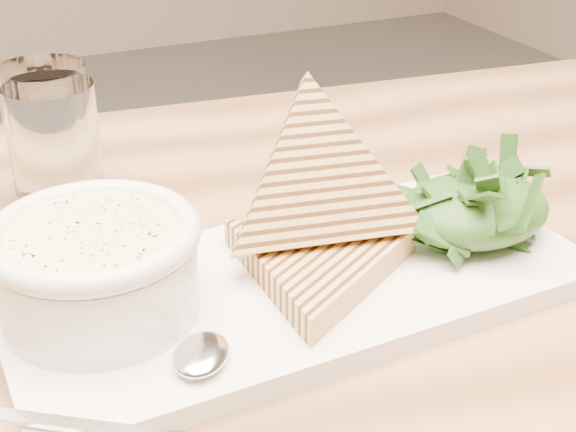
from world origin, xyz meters
name	(u,v)px	position (x,y,z in m)	size (l,w,h in m)	color
table_top	(142,410)	(0.04, -0.22, 0.76)	(1.32, 0.88, 0.04)	#9B6E4A
table_leg_br	(498,329)	(0.64, 0.16, 0.37)	(0.06, 0.06, 0.74)	#9B6E4A
platter	(300,285)	(0.16, -0.18, 0.78)	(0.38, 0.17, 0.02)	white
soup_bowl	(99,278)	(0.03, -0.17, 0.82)	(0.12, 0.12, 0.05)	white
soup	(93,236)	(0.03, -0.17, 0.84)	(0.10, 0.10, 0.01)	#E5D689
bowl_rim	(93,233)	(0.03, -0.17, 0.85)	(0.13, 0.13, 0.01)	white
sandwich_flat	(317,264)	(0.17, -0.19, 0.80)	(0.15, 0.15, 0.02)	tan
sandwich_lean	(322,187)	(0.18, -0.16, 0.84)	(0.15, 0.15, 0.08)	tan
salad_base	(474,209)	(0.29, -0.18, 0.81)	(0.11, 0.09, 0.04)	#1A3713
arugula_pile	(475,202)	(0.29, -0.18, 0.82)	(0.11, 0.10, 0.05)	#2E591D
spoon_bowl	(201,354)	(0.07, -0.24, 0.80)	(0.03, 0.04, 0.01)	silver
spoon_handle	(93,427)	(0.00, -0.27, 0.80)	(0.10, 0.01, 0.00)	silver
glass_near	(49,129)	(0.04, 0.05, 0.83)	(0.07, 0.07, 0.11)	white
glass_far	(57,150)	(0.04, 0.01, 0.83)	(0.07, 0.07, 0.10)	white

